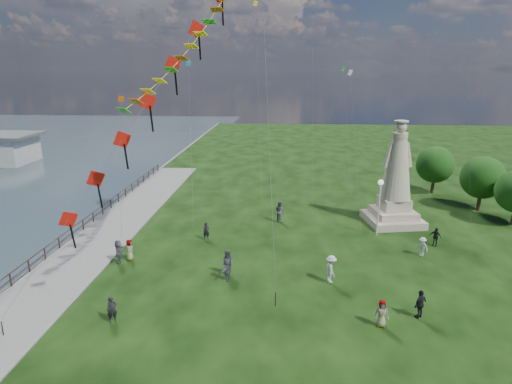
# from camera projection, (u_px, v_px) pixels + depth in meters

# --- Properties ---
(waterfront) EXTENTS (200.00, 200.00, 1.51)m
(waterfront) POSITION_uv_depth(u_px,v_px,m) (67.00, 256.00, 31.90)
(waterfront) COLOR #314149
(waterfront) RESTS_ON ground
(statue) EXTENTS (5.26, 5.26, 9.19)m
(statue) POSITION_uv_depth(u_px,v_px,m) (396.00, 186.00, 37.67)
(statue) COLOR tan
(statue) RESTS_ON ground
(lamppost) EXTENTS (0.45, 0.45, 4.82)m
(lamppost) POSITION_uv_depth(u_px,v_px,m) (380.00, 196.00, 34.71)
(lamppost) COLOR silver
(lamppost) RESTS_ON ground
(tree_row) EXTENTS (7.86, 13.72, 5.39)m
(tree_row) POSITION_uv_depth(u_px,v_px,m) (473.00, 176.00, 42.05)
(tree_row) COLOR #382314
(tree_row) RESTS_ON ground
(person_0) EXTENTS (0.66, 0.61, 1.50)m
(person_0) POSITION_uv_depth(u_px,v_px,m) (112.00, 309.00, 23.32)
(person_0) COLOR black
(person_0) RESTS_ON ground
(person_1) EXTENTS (1.01, 0.97, 1.79)m
(person_1) POSITION_uv_depth(u_px,v_px,m) (228.00, 263.00, 28.61)
(person_1) COLOR #595960
(person_1) RESTS_ON ground
(person_2) EXTENTS (0.88, 1.31, 1.85)m
(person_2) POSITION_uv_depth(u_px,v_px,m) (331.00, 269.00, 27.63)
(person_2) COLOR silver
(person_2) RESTS_ON ground
(person_3) EXTENTS (1.08, 1.04, 1.70)m
(person_3) POSITION_uv_depth(u_px,v_px,m) (420.00, 304.00, 23.68)
(person_3) COLOR black
(person_3) RESTS_ON ground
(person_4) EXTENTS (0.76, 0.47, 1.56)m
(person_4) POSITION_uv_depth(u_px,v_px,m) (382.00, 313.00, 22.90)
(person_4) COLOR #595960
(person_4) RESTS_ON ground
(person_5) EXTENTS (0.88, 1.68, 1.73)m
(person_5) POSITION_uv_depth(u_px,v_px,m) (119.00, 251.00, 30.44)
(person_5) COLOR #595960
(person_5) RESTS_ON ground
(person_6) EXTENTS (0.62, 0.52, 1.46)m
(person_6) POSITION_uv_depth(u_px,v_px,m) (206.00, 231.00, 34.64)
(person_6) COLOR black
(person_6) RESTS_ON ground
(person_7) EXTENTS (1.05, 1.10, 1.94)m
(person_7) POSITION_uv_depth(u_px,v_px,m) (280.00, 211.00, 38.73)
(person_7) COLOR #595960
(person_7) RESTS_ON ground
(person_8) EXTENTS (1.00, 1.00, 1.44)m
(person_8) POSITION_uv_depth(u_px,v_px,m) (422.00, 247.00, 31.66)
(person_8) COLOR silver
(person_8) RESTS_ON ground
(person_9) EXTENTS (0.97, 0.90, 1.50)m
(person_9) POSITION_uv_depth(u_px,v_px,m) (435.00, 237.00, 33.45)
(person_9) COLOR black
(person_9) RESTS_ON ground
(person_10) EXTENTS (0.48, 0.77, 1.57)m
(person_10) POSITION_uv_depth(u_px,v_px,m) (130.00, 250.00, 30.92)
(person_10) COLOR #595960
(person_10) RESTS_ON ground
(person_11) EXTENTS (0.86, 1.50, 1.53)m
(person_11) POSITION_uv_depth(u_px,v_px,m) (227.00, 269.00, 27.97)
(person_11) COLOR #595960
(person_11) RESTS_ON ground
(red_kite_train) EXTENTS (10.80, 9.35, 18.10)m
(red_kite_train) POSITION_uv_depth(u_px,v_px,m) (145.00, 108.00, 24.02)
(red_kite_train) COLOR black
(red_kite_train) RESTS_ON ground
(small_kites) EXTENTS (30.83, 18.82, 33.78)m
(small_kites) POSITION_uv_depth(u_px,v_px,m) (298.00, 55.00, 40.21)
(small_kites) COLOR teal
(small_kites) RESTS_ON ground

